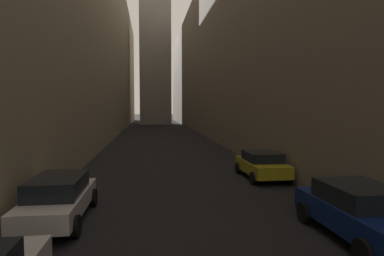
{
  "coord_description": "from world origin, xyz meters",
  "views": [
    {
      "loc": [
        -1.46,
        7.92,
        3.73
      ],
      "look_at": [
        0.0,
        19.08,
        3.01
      ],
      "focal_mm": 30.98,
      "sensor_mm": 36.0,
      "label": 1
    }
  ],
  "objects": [
    {
      "name": "parked_car_right_far",
      "position": [
        4.4,
        24.47,
        0.73
      ],
      "size": [
        2.01,
        4.01,
        1.39
      ],
      "rotation": [
        0.0,
        0.0,
        1.57
      ],
      "color": "#A59919",
      "rests_on": "ground"
    },
    {
      "name": "building_block_left",
      "position": [
        -11.14,
        50.0,
        12.02
      ],
      "size": [
        11.29,
        108.0,
        24.04
      ],
      "primitive_type": "cube",
      "color": "gray",
      "rests_on": "ground"
    },
    {
      "name": "ground_plane",
      "position": [
        0.0,
        48.0,
        0.0
      ],
      "size": [
        264.0,
        264.0,
        0.0
      ],
      "primitive_type": "plane",
      "color": "black"
    },
    {
      "name": "building_block_right",
      "position": [
        12.78,
        50.0,
        10.33
      ],
      "size": [
        14.57,
        108.0,
        20.66
      ],
      "primitive_type": "cube",
      "color": "#756B5B",
      "rests_on": "ground"
    },
    {
      "name": "parked_car_right_third",
      "position": [
        4.4,
        16.35,
        0.81
      ],
      "size": [
        2.06,
        4.4,
        1.55
      ],
      "rotation": [
        0.0,
        0.0,
        1.57
      ],
      "color": "navy",
      "rests_on": "ground"
    },
    {
      "name": "parked_car_left_third",
      "position": [
        -4.4,
        19.01,
        0.79
      ],
      "size": [
        1.9,
        4.51,
        1.48
      ],
      "rotation": [
        0.0,
        0.0,
        1.57
      ],
      "color": "silver",
      "rests_on": "ground"
    }
  ]
}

